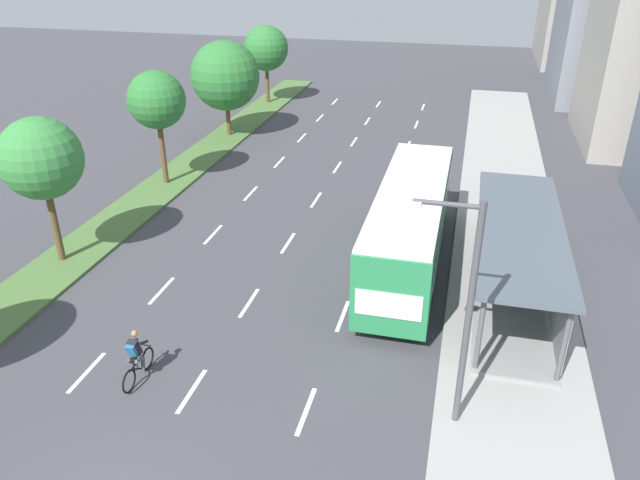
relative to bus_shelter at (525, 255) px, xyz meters
name	(u,v)px	position (x,y,z in m)	size (l,w,h in m)	color
median_strip	(165,185)	(-17.83, 7.15, -1.81)	(2.60, 52.00, 0.12)	#4C7038
sidewalk_right	(506,218)	(-0.28, 7.15, -1.79)	(4.50, 52.00, 0.15)	#9E9E99
lane_divider_left	(233,212)	(-13.03, 4.81, -1.86)	(0.14, 46.32, 0.01)	white
lane_divider_center	(303,220)	(-9.53, 4.81, -1.86)	(0.14, 46.32, 0.01)	white
lane_divider_right	(377,228)	(-6.03, 4.81, -1.86)	(0.14, 46.32, 0.01)	white
bus_shelter	(525,255)	(0.00, 0.00, 0.00)	(2.90, 10.25, 2.86)	gray
bus	(410,220)	(-4.28, 1.57, 0.20)	(2.54, 11.29, 3.37)	#28844C
cyclist	(136,358)	(-11.28, -7.40, -1.08)	(0.46, 1.82, 1.71)	black
median_tree_second	(41,159)	(-18.02, -1.49, 2.56)	(3.16, 3.16, 5.91)	brown
median_tree_third	(157,100)	(-17.83, 7.39, 2.66)	(2.92, 2.92, 5.90)	brown
median_tree_fourth	(225,76)	(-17.76, 16.27, 2.10)	(4.36, 4.36, 6.03)	brown
median_tree_fifth	(266,48)	(-18.02, 25.15, 2.34)	(3.38, 3.38, 5.79)	brown
streetlight	(463,303)	(-2.11, -6.97, 2.02)	(1.91, 0.24, 6.50)	#4C4C51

